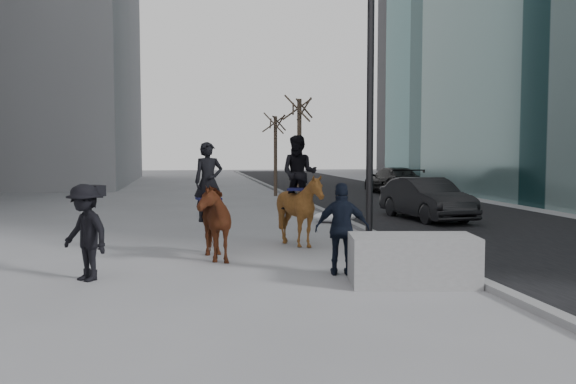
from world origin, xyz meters
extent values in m
plane|color=gray|center=(0.00, 0.00, 0.00)|extent=(120.00, 120.00, 0.00)
cube|color=black|center=(7.00, 10.00, 0.01)|extent=(8.00, 90.00, 0.01)
cube|color=gray|center=(3.00, 10.00, 0.06)|extent=(0.25, 90.00, 0.12)
cube|color=gray|center=(1.85, -1.06, 0.44)|extent=(2.32, 1.42, 0.87)
imported|color=black|center=(5.91, 8.31, 0.71)|extent=(2.00, 4.47, 1.43)
imported|color=black|center=(8.83, 20.14, 0.72)|extent=(2.03, 4.94, 1.43)
imported|color=#4F280F|center=(-1.59, 2.03, 0.83)|extent=(1.24, 2.09, 1.66)
imported|color=black|center=(-1.59, 2.18, 1.67)|extent=(0.70, 0.52, 1.73)
cube|color=#10123B|center=(-1.59, 2.18, 1.31)|extent=(0.57, 0.64, 0.06)
imported|color=#472A0E|center=(0.66, 3.37, 0.89)|extent=(1.95, 2.04, 1.79)
imported|color=black|center=(0.66, 3.52, 1.80)|extent=(1.10, 0.99, 1.86)
cube|color=#10113C|center=(0.66, 3.52, 1.40)|extent=(0.66, 0.70, 0.06)
imported|color=black|center=(0.83, -0.06, 0.88)|extent=(1.09, 0.62, 1.75)
cylinder|color=orange|center=(0.78, 0.49, 1.15)|extent=(0.04, 0.18, 0.07)
imported|color=black|center=(-3.88, 0.21, 0.88)|extent=(1.25, 1.27, 1.75)
cube|color=black|center=(-3.73, 0.46, 1.62)|extent=(0.41, 0.41, 0.20)
cylinder|color=black|center=(2.60, 4.01, 4.50)|extent=(0.18, 0.18, 9.00)
ellipsoid|color=white|center=(2.70, 2.70, 0.16)|extent=(1.28, 0.81, 0.32)
ellipsoid|color=white|center=(2.70, 8.13, 0.18)|extent=(1.44, 0.91, 0.37)
camera|label=1|loc=(-2.04, -11.16, 2.38)|focal=38.00mm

